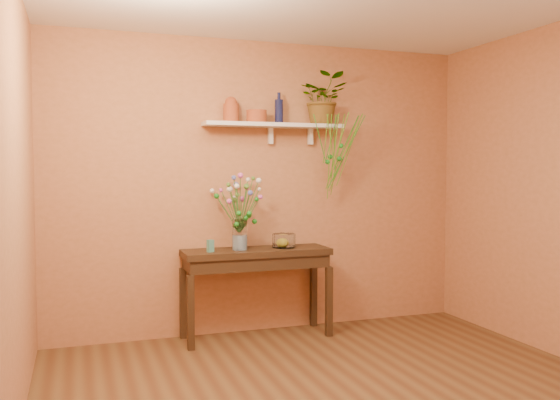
{
  "coord_description": "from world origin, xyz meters",
  "views": [
    {
      "loc": [
        -1.67,
        -3.27,
        1.52
      ],
      "look_at": [
        0.0,
        1.55,
        1.25
      ],
      "focal_mm": 37.83,
      "sensor_mm": 36.0,
      "label": 1
    }
  ],
  "objects": [
    {
      "name": "room",
      "position": [
        0.0,
        0.0,
        1.35
      ],
      "size": [
        4.04,
        4.04,
        2.7
      ],
      "color": "brown",
      "rests_on": "ground"
    },
    {
      "name": "sideboard",
      "position": [
        -0.15,
        1.77,
        0.68
      ],
      "size": [
        1.32,
        0.42,
        0.8
      ],
      "color": "#322214",
      "rests_on": "ground"
    },
    {
      "name": "wall_shelf",
      "position": [
        0.06,
        1.87,
        1.92
      ],
      "size": [
        1.3,
        0.24,
        0.19
      ],
      "color": "white",
      "rests_on": "room"
    },
    {
      "name": "terracotta_jug",
      "position": [
        -0.35,
        1.9,
        2.05
      ],
      "size": [
        0.17,
        0.17,
        0.23
      ],
      "color": "#9A4727",
      "rests_on": "wall_shelf"
    },
    {
      "name": "terracotta_pot",
      "position": [
        -0.12,
        1.85,
        1.99
      ],
      "size": [
        0.23,
        0.23,
        0.11
      ],
      "primitive_type": "cylinder",
      "rotation": [
        0.0,
        0.0,
        0.32
      ],
      "color": "#9A4727",
      "rests_on": "wall_shelf"
    },
    {
      "name": "blue_bottle",
      "position": [
        0.11,
        1.88,
        2.05
      ],
      "size": [
        0.08,
        0.08,
        0.28
      ],
      "color": "#11163D",
      "rests_on": "wall_shelf"
    },
    {
      "name": "spider_plant",
      "position": [
        0.56,
        1.9,
        2.18
      ],
      "size": [
        0.54,
        0.5,
        0.48
      ],
      "primitive_type": "imported",
      "rotation": [
        0.0,
        0.0,
        -0.36
      ],
      "color": "#1D7B1E",
      "rests_on": "wall_shelf"
    },
    {
      "name": "plant_fronds",
      "position": [
        0.63,
        1.75,
        1.68
      ],
      "size": [
        0.51,
        0.42,
        0.78
      ],
      "color": "#1D7B1E",
      "rests_on": "wall_shelf"
    },
    {
      "name": "glass_vase",
      "position": [
        -0.31,
        1.76,
        0.92
      ],
      "size": [
        0.13,
        0.13,
        0.28
      ],
      "color": "white",
      "rests_on": "sideboard"
    },
    {
      "name": "bouquet",
      "position": [
        -0.3,
        1.75,
        1.26
      ],
      "size": [
        0.42,
        0.42,
        0.53
      ],
      "color": "#386B28",
      "rests_on": "glass_vase"
    },
    {
      "name": "glass_bowl",
      "position": [
        0.12,
        1.78,
        0.86
      ],
      "size": [
        0.21,
        0.21,
        0.13
      ],
      "color": "white",
      "rests_on": "sideboard"
    },
    {
      "name": "lemon",
      "position": [
        0.1,
        1.77,
        0.85
      ],
      "size": [
        0.08,
        0.08,
        0.08
      ],
      "primitive_type": "sphere",
      "color": "yellow",
      "rests_on": "glass_bowl"
    },
    {
      "name": "carton",
      "position": [
        -0.58,
        1.7,
        0.86
      ],
      "size": [
        0.07,
        0.06,
        0.11
      ],
      "primitive_type": "cube",
      "rotation": [
        0.0,
        0.0,
        0.42
      ],
      "color": "teal",
      "rests_on": "sideboard"
    }
  ]
}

